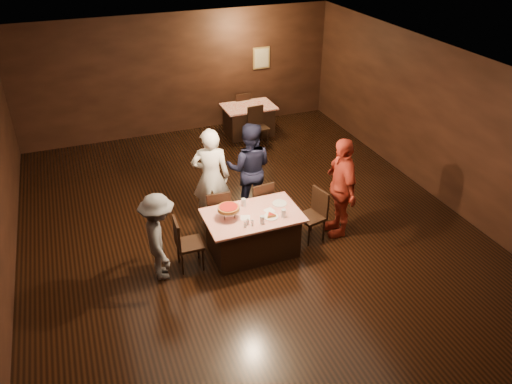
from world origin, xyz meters
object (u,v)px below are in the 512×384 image
(main_table, at_px, (253,233))
(glass_front_right, at_px, (284,213))
(chair_back_far, at_px, (241,109))
(diner_white_jacket, at_px, (211,177))
(chair_far_right, at_px, (259,203))
(glass_back, at_px, (244,203))
(pizza_stand, at_px, (229,208))
(plate_empty, at_px, (279,203))
(back_table, at_px, (249,120))
(diner_red_shirt, at_px, (341,187))
(chair_back_near, at_px, (259,127))
(diner_navy_hoodie, at_px, (249,168))
(glass_front_left, at_px, (262,220))
(chair_end_left, at_px, (189,243))
(diner_grey_knit, at_px, (159,237))
(chair_end_right, at_px, (311,216))
(chair_far_left, at_px, (217,211))

(main_table, distance_m, glass_front_right, 0.69)
(main_table, bearing_deg, chair_back_far, 72.44)
(diner_white_jacket, relative_size, glass_front_right, 13.58)
(chair_far_right, distance_m, glass_back, 0.73)
(glass_front_right, bearing_deg, pizza_stand, 160.56)
(diner_white_jacket, height_order, glass_back, diner_white_jacket)
(plate_empty, bearing_deg, glass_back, 165.96)
(back_table, bearing_deg, glass_front_right, -103.94)
(back_table, xyz_separation_m, glass_front_right, (-1.23, -4.97, 0.46))
(diner_red_shirt, bearing_deg, chair_back_far, -172.03)
(chair_back_near, bearing_deg, diner_navy_hoodie, -118.64)
(glass_front_left, distance_m, glass_back, 0.61)
(back_table, height_order, diner_white_jacket, diner_white_jacket)
(chair_end_left, height_order, pizza_stand, pizza_stand)
(chair_back_far, xyz_separation_m, pizza_stand, (-2.08, -5.27, 0.48))
(diner_navy_hoodie, distance_m, diner_grey_knit, 2.43)
(main_table, relative_size, diner_grey_knit, 1.07)
(back_table, relative_size, diner_white_jacket, 0.68)
(plate_empty, bearing_deg, chair_end_right, -15.26)
(chair_far_left, xyz_separation_m, diner_white_jacket, (0.03, 0.40, 0.48))
(diner_white_jacket, xyz_separation_m, plate_empty, (0.92, -1.00, -0.17))
(pizza_stand, bearing_deg, chair_far_right, 41.19)
(chair_end_left, distance_m, diner_grey_knit, 0.55)
(diner_navy_hoodie, xyz_separation_m, glass_back, (-0.48, -1.00, -0.07))
(chair_far_right, height_order, diner_red_shirt, diner_red_shirt)
(chair_far_left, distance_m, diner_white_jacket, 0.63)
(chair_far_right, height_order, chair_back_far, same)
(back_table, xyz_separation_m, glass_back, (-1.73, -4.42, 0.46))
(chair_far_right, bearing_deg, diner_red_shirt, 144.08)
(glass_front_left, bearing_deg, chair_back_far, 73.80)
(main_table, distance_m, chair_back_near, 4.36)
(diner_grey_knit, bearing_deg, diner_navy_hoodie, -53.25)
(diner_navy_hoodie, bearing_deg, chair_end_left, 63.56)
(diner_red_shirt, bearing_deg, diner_grey_knit, -80.53)
(chair_far_right, height_order, chair_end_left, same)
(diner_white_jacket, bearing_deg, diner_grey_knit, 61.25)
(chair_back_far, height_order, glass_back, chair_back_far)
(chair_back_near, xyz_separation_m, glass_front_right, (-1.23, -4.27, 0.37))
(chair_end_left, distance_m, chair_back_far, 6.00)
(chair_far_left, xyz_separation_m, chair_far_right, (0.80, 0.00, 0.00))
(chair_back_far, distance_m, plate_empty, 5.30)
(pizza_stand, bearing_deg, chair_far_left, 90.00)
(chair_end_left, bearing_deg, chair_back_near, -32.83)
(back_table, height_order, plate_empty, plate_empty)
(chair_end_right, height_order, glass_front_right, chair_end_right)
(chair_back_near, bearing_deg, chair_back_far, 86.13)
(chair_back_far, bearing_deg, back_table, 86.91)
(chair_end_left, relative_size, glass_front_right, 6.79)
(diner_white_jacket, height_order, pizza_stand, diner_white_jacket)
(chair_back_near, distance_m, glass_back, 4.12)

